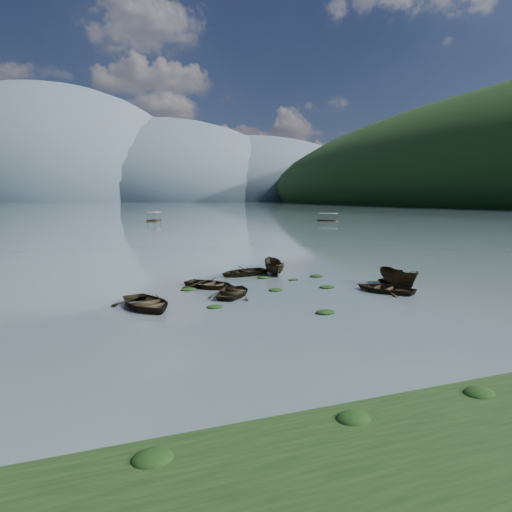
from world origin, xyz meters
name	(u,v)px	position (x,y,z in m)	size (l,w,h in m)	color
ground_plane	(328,313)	(0.00, 0.00, 0.00)	(2400.00, 2400.00, 0.00)	#526467
haze_mtn_b	(54,201)	(-60.00, 900.00, 0.00)	(520.00, 520.00, 340.00)	#475666
haze_mtn_c	(163,201)	(140.00, 900.00, 0.00)	(520.00, 520.00, 260.00)	#475666
haze_mtn_d	(248,201)	(320.00, 900.00, 0.00)	(520.00, 520.00, 220.00)	#475666
rowboat_0	(147,308)	(-9.89, 5.20, 0.00)	(3.51, 4.91, 1.02)	black
rowboat_1	(234,295)	(-3.65, 6.79, 0.00)	(3.02, 4.23, 0.88)	black
rowboat_3	(385,292)	(7.06, 4.08, 0.00)	(3.10, 4.33, 0.90)	black
rowboat_4	(401,282)	(10.79, 6.96, 0.00)	(2.76, 3.87, 0.80)	black
rowboat_5	(398,286)	(9.42, 5.51, 0.00)	(1.58, 4.20, 1.62)	black
rowboat_6	(210,288)	(-4.47, 10.08, 0.00)	(3.13, 4.38, 0.91)	black
rowboat_7	(244,275)	(-0.24, 14.46, 0.00)	(3.33, 4.67, 0.97)	black
rowboat_8	(274,274)	(2.45, 14.02, 0.00)	(1.52, 4.05, 1.56)	black
weed_clump_0	(215,308)	(-5.90, 3.81, 0.00)	(1.00, 0.82, 0.22)	black
weed_clump_1	(276,291)	(-0.24, 7.25, 0.00)	(1.08, 0.87, 0.24)	black
weed_clump_2	(325,313)	(-0.13, 0.09, 0.00)	(1.19, 0.95, 0.26)	black
weed_clump_3	(293,280)	(2.82, 10.69, 0.00)	(0.86, 0.73, 0.19)	black
weed_clump_4	(327,288)	(3.83, 6.82, 0.00)	(1.20, 0.95, 0.25)	black
weed_clump_5	(188,290)	(-6.25, 9.71, 0.00)	(1.13, 0.91, 0.24)	black
weed_clump_6	(263,278)	(0.83, 12.41, 0.00)	(1.08, 0.90, 0.22)	black
weed_clump_7	(316,277)	(5.41, 11.44, 0.00)	(1.19, 0.95, 0.26)	black
pontoon_centre	(154,221)	(6.29, 112.14, 0.00)	(2.70, 6.47, 2.48)	black
pontoon_right	(328,221)	(53.94, 94.33, 0.00)	(2.35, 5.65, 2.16)	black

